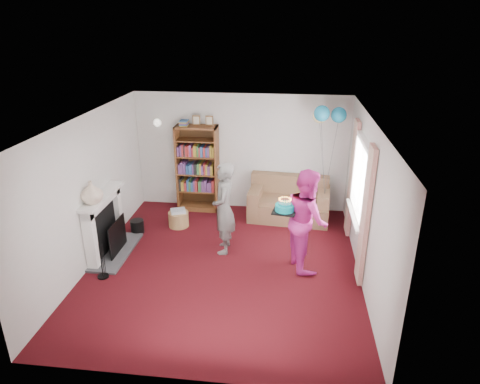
# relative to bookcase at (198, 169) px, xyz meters

# --- Properties ---
(ground) EXTENTS (5.00, 5.00, 0.00)m
(ground) POSITION_rel_bookcase_xyz_m (0.91, -2.30, -0.91)
(ground) COLOR #330707
(ground) RESTS_ON ground
(wall_back) EXTENTS (4.50, 0.02, 2.50)m
(wall_back) POSITION_rel_bookcase_xyz_m (0.91, 0.21, 0.34)
(wall_back) COLOR silver
(wall_back) RESTS_ON ground
(wall_left) EXTENTS (0.02, 5.00, 2.50)m
(wall_left) POSITION_rel_bookcase_xyz_m (-1.35, -2.30, 0.34)
(wall_left) COLOR silver
(wall_left) RESTS_ON ground
(wall_right) EXTENTS (0.02, 5.00, 2.50)m
(wall_right) POSITION_rel_bookcase_xyz_m (3.17, -2.30, 0.34)
(wall_right) COLOR silver
(wall_right) RESTS_ON ground
(ceiling) EXTENTS (4.50, 5.00, 0.01)m
(ceiling) POSITION_rel_bookcase_xyz_m (0.91, -2.30, 1.59)
(ceiling) COLOR white
(ceiling) RESTS_ON wall_back
(fireplace) EXTENTS (0.55, 1.80, 1.12)m
(fireplace) POSITION_rel_bookcase_xyz_m (-1.18, -2.11, -0.40)
(fireplace) COLOR #3F3F42
(fireplace) RESTS_ON ground
(window_bay) EXTENTS (0.14, 2.02, 2.20)m
(window_bay) POSITION_rel_bookcase_xyz_m (3.11, -1.70, 0.29)
(window_bay) COLOR white
(window_bay) RESTS_ON ground
(wall_sconce) EXTENTS (0.16, 0.23, 0.16)m
(wall_sconce) POSITION_rel_bookcase_xyz_m (-0.84, 0.06, 0.97)
(wall_sconce) COLOR gold
(wall_sconce) RESTS_ON ground
(bookcase) EXTENTS (0.88, 0.42, 2.06)m
(bookcase) POSITION_rel_bookcase_xyz_m (0.00, 0.00, 0.00)
(bookcase) COLOR #472B14
(bookcase) RESTS_ON ground
(sofa) EXTENTS (1.63, 0.86, 0.86)m
(sofa) POSITION_rel_bookcase_xyz_m (1.97, -0.23, -0.58)
(sofa) COLOR brown
(sofa) RESTS_ON ground
(wicker_basket) EXTENTS (0.40, 0.40, 0.36)m
(wicker_basket) POSITION_rel_bookcase_xyz_m (-0.23, -0.93, -0.75)
(wicker_basket) COLOR #A87F4E
(wicker_basket) RESTS_ON ground
(person_striped) EXTENTS (0.45, 0.64, 1.66)m
(person_striped) POSITION_rel_bookcase_xyz_m (0.84, -1.78, -0.08)
(person_striped) COLOR black
(person_striped) RESTS_ON ground
(person_magenta) EXTENTS (0.87, 0.99, 1.72)m
(person_magenta) POSITION_rel_bookcase_xyz_m (2.26, -2.11, -0.05)
(person_magenta) COLOR #C62788
(person_magenta) RESTS_ON ground
(birthday_cake) EXTENTS (0.37, 0.37, 0.22)m
(birthday_cake) POSITION_rel_bookcase_xyz_m (1.90, -2.23, 0.20)
(birthday_cake) COLOR black
(birthday_cake) RESTS_ON ground
(balloons) EXTENTS (0.63, 0.68, 1.78)m
(balloons) POSITION_rel_bookcase_xyz_m (2.60, -0.34, 1.31)
(balloons) COLOR #3F3F3F
(balloons) RESTS_ON ground
(mantel_vase) EXTENTS (0.47, 0.47, 0.38)m
(mantel_vase) POSITION_rel_bookcase_xyz_m (-1.21, -2.45, 0.40)
(mantel_vase) COLOR beige
(mantel_vase) RESTS_ON fireplace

